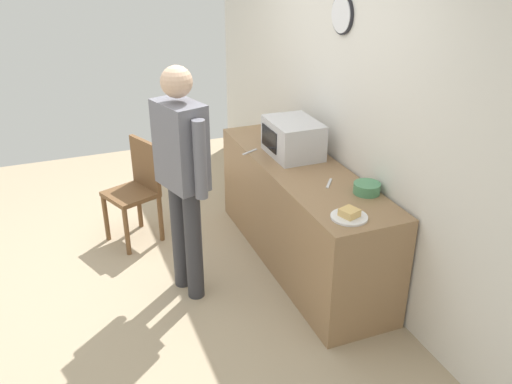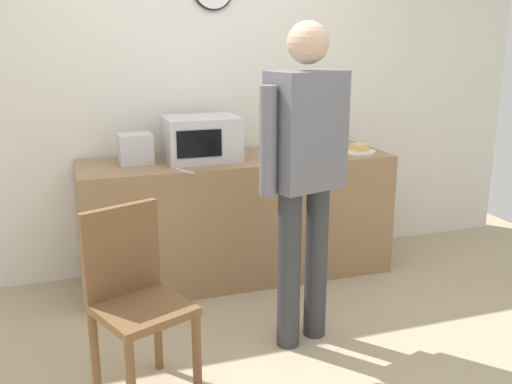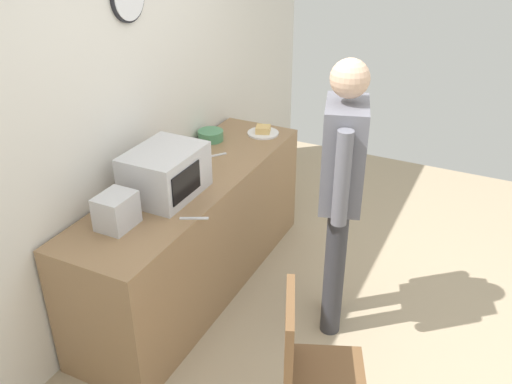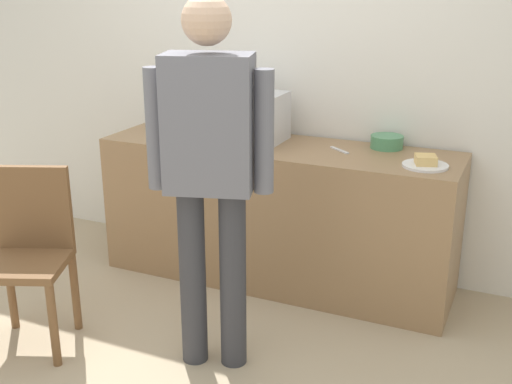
{
  "view_description": "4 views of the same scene",
  "coord_description": "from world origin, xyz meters",
  "px_view_note": "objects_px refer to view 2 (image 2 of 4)",
  "views": [
    {
      "loc": [
        3.78,
        -0.6,
        2.59
      ],
      "look_at": [
        0.25,
        0.79,
        0.76
      ],
      "focal_mm": 37.93,
      "sensor_mm": 36.0,
      "label": 1
    },
    {
      "loc": [
        -0.96,
        -2.56,
        1.72
      ],
      "look_at": [
        0.16,
        0.74,
        0.77
      ],
      "focal_mm": 40.28,
      "sensor_mm": 36.0,
      "label": 2
    },
    {
      "loc": [
        -2.6,
        -0.62,
        2.58
      ],
      "look_at": [
        0.23,
        0.76,
        0.87
      ],
      "focal_mm": 39.14,
      "sensor_mm": 36.0,
      "label": 3
    },
    {
      "loc": [
        1.61,
        -2.27,
        1.86
      ],
      "look_at": [
        0.29,
        0.67,
        0.77
      ],
      "focal_mm": 44.8,
      "sensor_mm": 36.0,
      "label": 4
    }
  ],
  "objects_px": {
    "spoon_utensil": "(286,153)",
    "person_standing": "(305,163)",
    "wooden_chair": "(134,294)",
    "salad_bowl": "(306,143)",
    "microwave": "(201,138)",
    "toaster": "(136,149)",
    "fork_utensil": "(185,171)",
    "sandwich_plate": "(359,150)"
  },
  "relations": [
    {
      "from": "microwave",
      "to": "person_standing",
      "type": "height_order",
      "value": "person_standing"
    },
    {
      "from": "sandwich_plate",
      "to": "person_standing",
      "type": "bearing_deg",
      "value": -132.38
    },
    {
      "from": "microwave",
      "to": "toaster",
      "type": "xyz_separation_m",
      "value": [
        -0.45,
        0.03,
        -0.05
      ]
    },
    {
      "from": "spoon_utensil",
      "to": "person_standing",
      "type": "height_order",
      "value": "person_standing"
    },
    {
      "from": "microwave",
      "to": "person_standing",
      "type": "bearing_deg",
      "value": -72.53
    },
    {
      "from": "fork_utensil",
      "to": "person_standing",
      "type": "xyz_separation_m",
      "value": [
        0.51,
        -0.72,
        0.17
      ]
    },
    {
      "from": "salad_bowl",
      "to": "wooden_chair",
      "type": "distance_m",
      "value": 2.11
    },
    {
      "from": "spoon_utensil",
      "to": "wooden_chair",
      "type": "relative_size",
      "value": 0.18
    },
    {
      "from": "salad_bowl",
      "to": "sandwich_plate",
      "type": "bearing_deg",
      "value": -47.47
    },
    {
      "from": "sandwich_plate",
      "to": "salad_bowl",
      "type": "xyz_separation_m",
      "value": [
        -0.28,
        0.31,
        0.02
      ]
    },
    {
      "from": "fork_utensil",
      "to": "sandwich_plate",
      "type": "bearing_deg",
      "value": 8.05
    },
    {
      "from": "fork_utensil",
      "to": "person_standing",
      "type": "height_order",
      "value": "person_standing"
    },
    {
      "from": "toaster",
      "to": "salad_bowl",
      "type": "bearing_deg",
      "value": 6.51
    },
    {
      "from": "toaster",
      "to": "spoon_utensil",
      "type": "relative_size",
      "value": 1.29
    },
    {
      "from": "sandwich_plate",
      "to": "toaster",
      "type": "distance_m",
      "value": 1.61
    },
    {
      "from": "microwave",
      "to": "salad_bowl",
      "type": "relative_size",
      "value": 2.58
    },
    {
      "from": "sandwich_plate",
      "to": "spoon_utensil",
      "type": "bearing_deg",
      "value": 165.6
    },
    {
      "from": "salad_bowl",
      "to": "fork_utensil",
      "type": "bearing_deg",
      "value": -154.71
    },
    {
      "from": "salad_bowl",
      "to": "toaster",
      "type": "height_order",
      "value": "toaster"
    },
    {
      "from": "spoon_utensil",
      "to": "wooden_chair",
      "type": "height_order",
      "value": "wooden_chair"
    },
    {
      "from": "person_standing",
      "to": "wooden_chair",
      "type": "relative_size",
      "value": 1.91
    },
    {
      "from": "microwave",
      "to": "toaster",
      "type": "bearing_deg",
      "value": 175.7
    },
    {
      "from": "fork_utensil",
      "to": "wooden_chair",
      "type": "bearing_deg",
      "value": -116.33
    },
    {
      "from": "microwave",
      "to": "spoon_utensil",
      "type": "bearing_deg",
      "value": 0.73
    },
    {
      "from": "sandwich_plate",
      "to": "toaster",
      "type": "bearing_deg",
      "value": 174.29
    },
    {
      "from": "salad_bowl",
      "to": "toaster",
      "type": "xyz_separation_m",
      "value": [
        -1.31,
        -0.15,
        0.06
      ]
    },
    {
      "from": "wooden_chair",
      "to": "salad_bowl",
      "type": "bearing_deg",
      "value": 43.14
    },
    {
      "from": "microwave",
      "to": "toaster",
      "type": "distance_m",
      "value": 0.45
    },
    {
      "from": "sandwich_plate",
      "to": "salad_bowl",
      "type": "relative_size",
      "value": 1.27
    },
    {
      "from": "microwave",
      "to": "salad_bowl",
      "type": "distance_m",
      "value": 0.9
    },
    {
      "from": "sandwich_plate",
      "to": "wooden_chair",
      "type": "distance_m",
      "value": 2.14
    },
    {
      "from": "microwave",
      "to": "sandwich_plate",
      "type": "height_order",
      "value": "microwave"
    },
    {
      "from": "spoon_utensil",
      "to": "toaster",
      "type": "bearing_deg",
      "value": 178.65
    },
    {
      "from": "fork_utensil",
      "to": "person_standing",
      "type": "relative_size",
      "value": 0.09
    },
    {
      "from": "toaster",
      "to": "wooden_chair",
      "type": "xyz_separation_m",
      "value": [
        -0.19,
        -1.26,
        -0.46
      ]
    },
    {
      "from": "salad_bowl",
      "to": "spoon_utensil",
      "type": "height_order",
      "value": "salad_bowl"
    },
    {
      "from": "fork_utensil",
      "to": "wooden_chair",
      "type": "relative_size",
      "value": 0.18
    },
    {
      "from": "person_standing",
      "to": "wooden_chair",
      "type": "bearing_deg",
      "value": -168.46
    },
    {
      "from": "sandwich_plate",
      "to": "wooden_chair",
      "type": "xyz_separation_m",
      "value": [
        -1.79,
        -1.1,
        -0.38
      ]
    },
    {
      "from": "salad_bowl",
      "to": "microwave",
      "type": "bearing_deg",
      "value": -168.08
    },
    {
      "from": "microwave",
      "to": "fork_utensil",
      "type": "distance_m",
      "value": 0.4
    },
    {
      "from": "wooden_chair",
      "to": "fork_utensil",
      "type": "bearing_deg",
      "value": 63.67
    }
  ]
}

